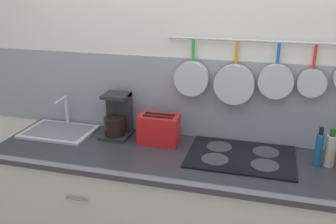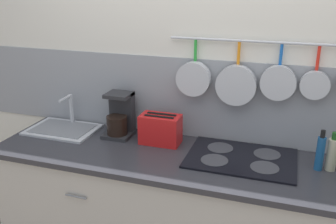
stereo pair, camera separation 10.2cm
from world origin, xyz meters
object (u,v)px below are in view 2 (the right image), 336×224
Objects in this scene: coffee_maker at (120,118)px; bottle_hot_sauce at (320,153)px; bottle_dish_soap at (332,154)px; toaster at (160,129)px.

coffee_maker is 1.27m from bottle_hot_sauce.
bottle_hot_sauce is at bearing -163.19° from bottle_dish_soap.
coffee_maker is 1.25× the size of bottle_hot_sauce.
bottle_hot_sauce is 0.07m from bottle_dish_soap.
bottle_dish_soap is at bearing -2.41° from toaster.
toaster is 1.15× the size of bottle_hot_sauce.
bottle_hot_sauce is (0.96, -0.06, 0.01)m from toaster.
coffee_maker is 1.32× the size of bottle_dish_soap.
toaster is 1.22× the size of bottle_dish_soap.
bottle_dish_soap is (0.06, 0.02, -0.01)m from bottle_hot_sauce.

